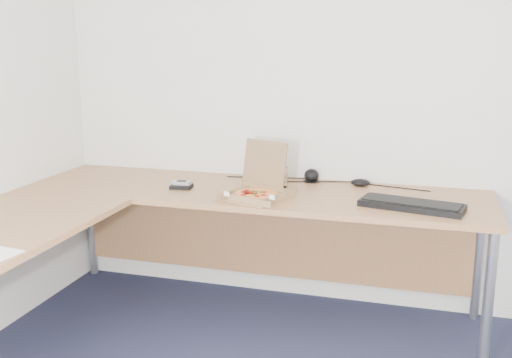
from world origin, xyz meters
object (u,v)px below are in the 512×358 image
(desk, at_px, (165,211))
(drinking_glass, at_px, (282,177))
(wallet, at_px, (181,186))
(pizza_box, at_px, (257,192))
(keyboard, at_px, (412,205))

(desk, distance_m, drinking_glass, 0.71)
(wallet, bearing_deg, drinking_glass, 11.73)
(pizza_box, relative_size, wallet, 2.76)
(keyboard, xyz_separation_m, wallet, (-1.22, 0.07, -0.01))
(pizza_box, xyz_separation_m, wallet, (-0.46, 0.08, -0.02))
(desk, xyz_separation_m, drinking_glass, (0.45, 0.53, 0.09))
(desk, relative_size, keyboard, 5.12)
(pizza_box, height_order, keyboard, pizza_box)
(wallet, bearing_deg, desk, -87.17)
(pizza_box, bearing_deg, keyboard, 22.47)
(keyboard, bearing_deg, wallet, -171.03)
(pizza_box, bearing_deg, drinking_glass, 97.80)
(desk, xyz_separation_m, wallet, (-0.06, 0.35, 0.04))
(desk, bearing_deg, drinking_glass, 49.58)
(desk, distance_m, keyboard, 1.20)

